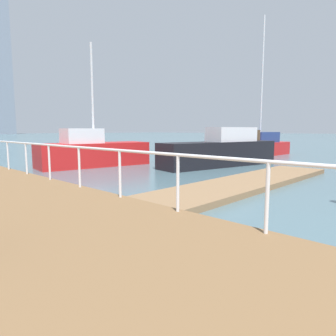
% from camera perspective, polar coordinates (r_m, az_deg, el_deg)
% --- Properties ---
extents(ground_plane, '(300.00, 300.00, 0.00)m').
position_cam_1_polar(ground_plane, '(15.55, -18.25, -0.17)').
color(ground_plane, slate).
extents(floating_dock, '(10.53, 2.00, 0.18)m').
position_cam_1_polar(floating_dock, '(10.51, 13.75, -2.92)').
color(floating_dock, '#93704C').
rests_on(floating_dock, ground_plane).
extents(boardwalk_railing, '(0.06, 25.93, 1.08)m').
position_cam_1_polar(boardwalk_railing, '(4.97, 9.29, -0.48)').
color(boardwalk_railing, white).
rests_on(boardwalk_railing, boardwalk).
extents(dock_piling_2, '(0.36, 0.36, 1.89)m').
position_cam_1_polar(dock_piling_2, '(19.27, 16.35, 4.07)').
color(dock_piling_2, brown).
rests_on(dock_piling_2, ground_plane).
extents(moored_boat_1, '(5.94, 2.76, 6.26)m').
position_cam_1_polar(moored_boat_1, '(16.34, -13.99, 2.98)').
color(moored_boat_1, red).
rests_on(moored_boat_1, ground_plane).
extents(moored_boat_2, '(7.21, 2.92, 2.03)m').
position_cam_1_polar(moored_boat_2, '(16.20, 10.01, 3.19)').
color(moored_boat_2, black).
rests_on(moored_boat_2, ground_plane).
extents(moored_boat_4, '(6.72, 1.75, 9.79)m').
position_cam_1_polar(moored_boat_4, '(23.28, 16.93, 3.97)').
color(moored_boat_4, red).
rests_on(moored_boat_4, ground_plane).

